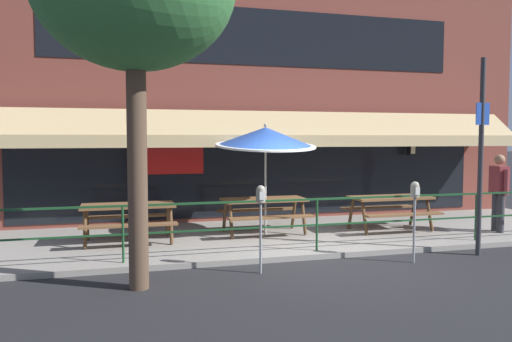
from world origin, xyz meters
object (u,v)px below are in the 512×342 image
parking_meter_near (261,202)px  pedestrian_walking (499,189)px  parking_meter_far (415,197)px  street_sign_pole (481,155)px  picnic_table_left (128,212)px  patio_umbrella_centre (265,138)px  picnic_table_centre (264,206)px  picnic_table_right (390,203)px

parking_meter_near → pedestrian_walking: bearing=14.6°
parking_meter_far → street_sign_pole: size_ratio=0.39×
picnic_table_left → pedestrian_walking: (7.89, -0.98, 0.35)m
picnic_table_left → parking_meter_far: (4.77, -2.55, 0.44)m
picnic_table_left → parking_meter_near: (2.01, -2.51, 0.44)m
patio_umbrella_centre → parking_meter_far: size_ratio=1.68×
picnic_table_centre → patio_umbrella_centre: 1.48m
picnic_table_right → parking_meter_near: (-3.69, -2.34, 0.44)m
patio_umbrella_centre → pedestrian_walking: patio_umbrella_centre is taller
picnic_table_left → street_sign_pole: 6.78m
picnic_table_centre → picnic_table_right: size_ratio=1.00×
picnic_table_right → picnic_table_centre: bearing=172.6°
parking_meter_far → picnic_table_left: bearing=151.9°
pedestrian_walking → patio_umbrella_centre: bearing=168.2°
parking_meter_near → patio_umbrella_centre: bearing=72.0°
parking_meter_near → street_sign_pole: street_sign_pole is taller
pedestrian_walking → picnic_table_left: bearing=172.9°
picnic_table_centre → picnic_table_right: (2.85, -0.37, 0.00)m
patio_umbrella_centre → parking_meter_near: (-0.84, -2.59, -1.03)m
picnic_table_centre → picnic_table_right: same height
picnic_table_centre → parking_meter_far: bearing=-54.9°
patio_umbrella_centre → parking_meter_near: patio_umbrella_centre is taller
picnic_table_left → pedestrian_walking: 7.96m
patio_umbrella_centre → pedestrian_walking: 5.28m
parking_meter_near → picnic_table_left: bearing=128.6°
picnic_table_centre → parking_meter_far: parking_meter_far is taller
parking_meter_far → picnic_table_centre: bearing=125.1°
picnic_table_left → parking_meter_far: bearing=-28.1°
picnic_table_left → patio_umbrella_centre: bearing=1.5°
picnic_table_right → picnic_table_left: bearing=178.2°
street_sign_pole → parking_meter_far: bearing=-173.4°
parking_meter_far → parking_meter_near: bearing=179.3°
picnic_table_right → pedestrian_walking: 2.37m
picnic_table_left → picnic_table_right: bearing=-1.8°
picnic_table_right → parking_meter_far: 2.58m
picnic_table_right → patio_umbrella_centre: size_ratio=0.75×
patio_umbrella_centre → parking_meter_far: 3.41m
picnic_table_right → parking_meter_near: size_ratio=1.27×
parking_meter_far → patio_umbrella_centre: bearing=126.3°
street_sign_pole → picnic_table_right: bearing=103.9°
patio_umbrella_centre → street_sign_pole: street_sign_pole is taller
parking_meter_near → picnic_table_right: bearing=32.4°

